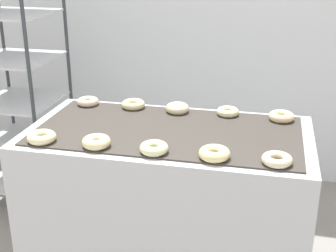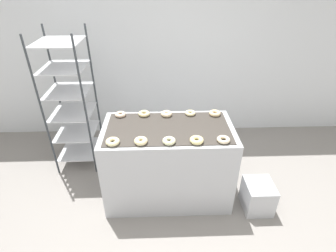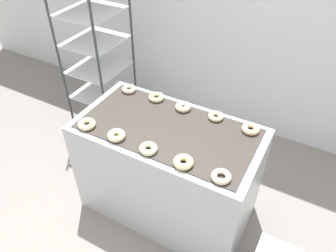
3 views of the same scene
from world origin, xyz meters
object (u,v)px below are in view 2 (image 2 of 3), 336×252
(fryer_machine, at_px, (168,162))
(glaze_bin, at_px, (258,196))
(donut_far_left, at_px, (144,114))
(donut_far_right, at_px, (190,113))
(donut_near_rightmost, at_px, (223,140))
(donut_near_center, at_px, (169,141))
(donut_near_leftmost, at_px, (113,142))
(donut_near_right, at_px, (197,140))
(donut_far_center, at_px, (167,114))
(baking_rack_cart, at_px, (71,102))
(donut_near_left, at_px, (141,141))
(donut_far_leftmost, at_px, (120,114))
(donut_far_rightmost, at_px, (215,113))

(fryer_machine, height_order, glaze_bin, fryer_machine)
(donut_far_left, distance_m, donut_far_right, 0.53)
(donut_near_rightmost, bearing_deg, donut_far_right, 115.49)
(donut_near_center, distance_m, donut_far_left, 0.62)
(glaze_bin, bearing_deg, fryer_machine, 164.87)
(donut_near_leftmost, distance_m, donut_far_left, 0.62)
(donut_near_right, relative_size, donut_far_center, 1.07)
(baking_rack_cart, height_order, donut_near_center, baking_rack_cart)
(fryer_machine, distance_m, donut_near_left, 0.63)
(glaze_bin, relative_size, donut_near_leftmost, 2.59)
(donut_far_left, bearing_deg, donut_near_rightmost, -34.94)
(donut_far_center, height_order, donut_far_right, donut_far_center)
(donut_near_center, xyz_separation_m, donut_near_right, (0.26, -0.00, 0.00))
(donut_near_leftmost, xyz_separation_m, donut_near_left, (0.27, 0.00, 0.00))
(donut_far_left, bearing_deg, baking_rack_cart, 156.38)
(donut_near_leftmost, height_order, donut_far_center, donut_far_center)
(donut_near_rightmost, bearing_deg, fryer_machine, 152.70)
(baking_rack_cart, height_order, donut_near_left, baking_rack_cart)
(donut_near_center, xyz_separation_m, donut_far_right, (0.26, 0.56, -0.00))
(baking_rack_cart, height_order, glaze_bin, baking_rack_cart)
(glaze_bin, distance_m, donut_near_left, 1.50)
(donut_near_center, bearing_deg, donut_far_left, 115.63)
(donut_near_leftmost, relative_size, donut_near_right, 1.00)
(donut_near_right, relative_size, donut_far_left, 1.03)
(donut_near_leftmost, bearing_deg, donut_near_center, -0.40)
(baking_rack_cart, relative_size, donut_far_leftmost, 14.73)
(donut_near_leftmost, height_order, donut_near_rightmost, donut_near_leftmost)
(donut_near_leftmost, relative_size, donut_far_left, 1.03)
(donut_near_rightmost, relative_size, donut_far_right, 1.08)
(donut_near_leftmost, bearing_deg, donut_far_center, 45.35)
(donut_near_left, distance_m, donut_far_center, 0.60)
(fryer_machine, xyz_separation_m, baking_rack_cart, (-1.22, 0.70, 0.46))
(glaze_bin, xyz_separation_m, donut_far_center, (-1.02, 0.54, 0.79))
(donut_far_leftmost, xyz_separation_m, donut_far_center, (0.52, -0.01, 0.00))
(donut_near_right, bearing_deg, donut_near_rightmost, 1.09)
(baking_rack_cart, xyz_separation_m, glaze_bin, (2.22, -0.97, -0.75))
(donut_far_rightmost, bearing_deg, baking_rack_cart, 166.12)
(fryer_machine, relative_size, glaze_bin, 4.04)
(donut_near_center, relative_size, donut_far_rightmost, 0.97)
(donut_near_leftmost, distance_m, donut_near_center, 0.54)
(donut_far_left, relative_size, donut_far_center, 1.03)
(donut_far_leftmost, relative_size, donut_far_left, 0.94)
(glaze_bin, distance_m, donut_far_center, 1.39)
(glaze_bin, bearing_deg, donut_near_rightmost, -179.90)
(donut_far_left, bearing_deg, donut_far_center, -3.72)
(donut_near_leftmost, relative_size, donut_far_right, 1.12)
(donut_near_right, height_order, donut_far_left, donut_near_right)
(donut_near_left, relative_size, donut_far_rightmost, 0.99)
(donut_far_rightmost, bearing_deg, fryer_machine, -154.38)
(donut_near_rightmost, distance_m, donut_far_leftmost, 1.19)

